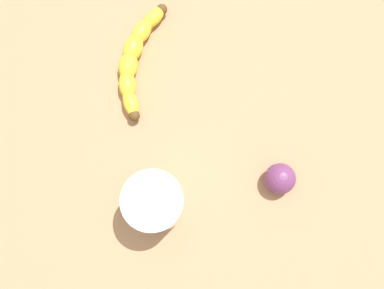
% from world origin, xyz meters
% --- Properties ---
extents(wooden_tabletop, '(1.20, 1.20, 0.03)m').
position_xyz_m(wooden_tabletop, '(0.00, 0.00, 0.01)').
color(wooden_tabletop, '#A47954').
rests_on(wooden_tabletop, ground).
extents(banana, '(0.22, 0.09, 0.03)m').
position_xyz_m(banana, '(-0.13, -0.12, 0.05)').
color(banana, yellow).
rests_on(banana, wooden_tabletop).
extents(smoothie_glass, '(0.09, 0.09, 0.10)m').
position_xyz_m(smoothie_glass, '(0.08, 0.03, 0.08)').
color(smoothie_glass, silver).
rests_on(smoothie_glass, wooden_tabletop).
extents(plum_fruit, '(0.05, 0.05, 0.05)m').
position_xyz_m(plum_fruit, '(-0.05, 0.19, 0.06)').
color(plum_fruit, '#6B3360').
rests_on(plum_fruit, wooden_tabletop).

